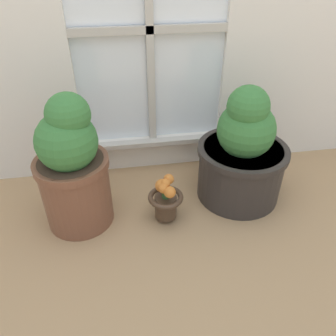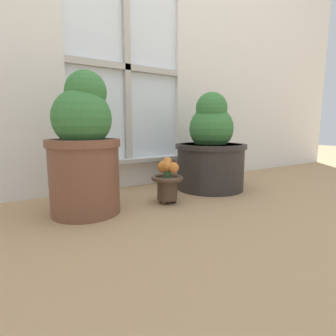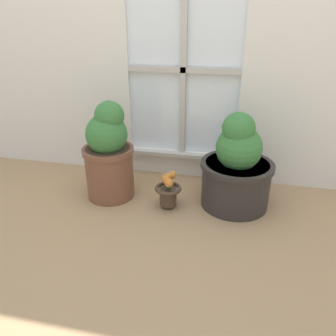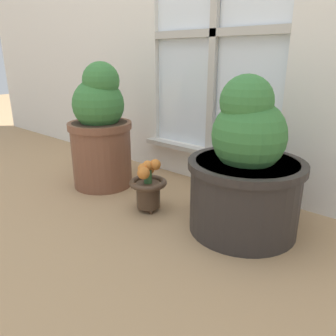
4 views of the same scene
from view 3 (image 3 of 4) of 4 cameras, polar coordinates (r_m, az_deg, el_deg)
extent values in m
plane|color=tan|center=(1.87, -0.88, -8.91)|extent=(10.00, 10.00, 0.00)
cube|color=silver|center=(2.34, 2.42, 1.06)|extent=(0.72, 0.05, 0.18)
cube|color=white|center=(2.17, 2.80, 16.81)|extent=(0.72, 0.02, 1.10)
cube|color=#BCB7AD|center=(2.14, 2.67, 16.70)|extent=(0.04, 0.02, 1.10)
cube|color=#BCB7AD|center=(2.14, 2.67, 16.70)|extent=(0.72, 0.02, 0.04)
cube|color=#BCB7AD|center=(2.27, 2.26, 2.37)|extent=(0.78, 0.06, 0.02)
cylinder|color=brown|center=(2.05, -10.10, -0.71)|extent=(0.29, 0.29, 0.32)
cylinder|color=brown|center=(1.99, -10.41, 3.05)|extent=(0.31, 0.31, 0.03)
cylinder|color=#38281E|center=(1.99, -10.44, 3.34)|extent=(0.27, 0.27, 0.01)
sphere|color=#387538|center=(1.96, -10.65, 5.81)|extent=(0.25, 0.25, 0.25)
sphere|color=#387538|center=(1.92, -10.20, 8.95)|extent=(0.17, 0.17, 0.17)
ellipsoid|color=#387538|center=(2.03, -11.53, 6.04)|extent=(0.12, 0.13, 0.17)
cylinder|color=#2D2826|center=(1.98, 11.65, -2.71)|extent=(0.40, 0.40, 0.27)
cylinder|color=#2D2826|center=(1.92, 11.97, 0.52)|extent=(0.42, 0.42, 0.03)
cylinder|color=#38281E|center=(1.92, 11.99, 0.76)|extent=(0.37, 0.37, 0.01)
sphere|color=#387538|center=(1.88, 12.26, 3.42)|extent=(0.26, 0.26, 0.26)
sphere|color=#387538|center=(1.83, 12.20, 6.72)|extent=(0.18, 0.18, 0.18)
ellipsoid|color=#387538|center=(1.83, 10.84, 2.41)|extent=(0.12, 0.09, 0.19)
sphere|color=#473323|center=(2.00, 0.26, -5.94)|extent=(0.02, 0.02, 0.02)
sphere|color=#473323|center=(1.96, -0.99, -6.66)|extent=(0.02, 0.02, 0.02)
sphere|color=#473323|center=(1.95, 0.84, -6.87)|extent=(0.02, 0.02, 0.02)
cylinder|color=#473323|center=(1.94, 0.04, -4.95)|extent=(0.10, 0.10, 0.11)
torus|color=#473323|center=(1.91, 0.04, -3.57)|extent=(0.16, 0.16, 0.02)
cylinder|color=#386633|center=(1.90, 0.04, -2.79)|extent=(0.03, 0.03, 0.06)
sphere|color=orange|center=(1.88, 0.04, -1.53)|extent=(0.04, 0.04, 0.04)
sphere|color=orange|center=(1.90, 0.73, -1.19)|extent=(0.05, 0.05, 0.05)
sphere|color=orange|center=(1.90, -0.32, -1.85)|extent=(0.06, 0.06, 0.06)
sphere|color=orange|center=(1.87, -0.42, -2.05)|extent=(0.05, 0.05, 0.05)
sphere|color=orange|center=(1.85, 0.16, -2.62)|extent=(0.05, 0.05, 0.05)
camera|label=1|loc=(0.75, -34.74, 21.76)|focal=35.00mm
camera|label=2|loc=(1.36, -41.75, -11.99)|focal=28.00mm
camera|label=4|loc=(1.01, 43.65, -7.29)|focal=35.00mm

